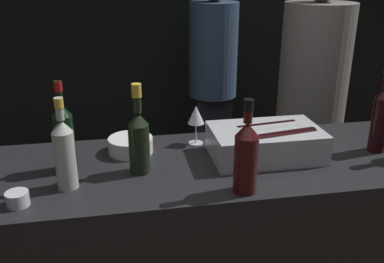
{
  "coord_description": "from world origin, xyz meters",
  "views": [
    {
      "loc": [
        -0.28,
        -1.16,
        1.69
      ],
      "look_at": [
        0.0,
        0.34,
        1.1
      ],
      "focal_mm": 40.0,
      "sensor_mm": 36.0,
      "label": 1
    }
  ],
  "objects": [
    {
      "name": "bowl_white",
      "position": [
        -0.23,
        0.46,
        1.01
      ],
      "size": [
        0.18,
        0.18,
        0.06
      ],
      "color": "white",
      "rests_on": "bar_counter"
    },
    {
      "name": "candle_votive",
      "position": [
        -0.61,
        0.11,
        1.0
      ],
      "size": [
        0.07,
        0.07,
        0.05
      ],
      "color": "silver",
      "rests_on": "bar_counter"
    },
    {
      "name": "person_blond_tee",
      "position": [
        0.89,
        1.16,
        0.94
      ],
      "size": [
        0.41,
        0.41,
        1.71
      ],
      "rotation": [
        0.0,
        0.0,
        2.1
      ],
      "color": "black",
      "rests_on": "ground_plane"
    },
    {
      "name": "red_wine_bottle_burgundy",
      "position": [
        -0.48,
        0.34,
        1.11
      ],
      "size": [
        0.08,
        0.08,
        0.34
      ],
      "color": "black",
      "rests_on": "bar_counter"
    },
    {
      "name": "red_wine_bottle_tall",
      "position": [
        0.76,
        0.3,
        1.13
      ],
      "size": [
        0.07,
        0.07,
        0.37
      ],
      "color": "black",
      "rests_on": "bar_counter"
    },
    {
      "name": "champagne_bottle",
      "position": [
        -0.21,
        0.28,
        1.11
      ],
      "size": [
        0.08,
        0.08,
        0.34
      ],
      "color": "black",
      "rests_on": "bar_counter"
    },
    {
      "name": "person_in_hoodie",
      "position": [
        0.46,
        1.95,
        0.92
      ],
      "size": [
        0.36,
        0.36,
        1.66
      ],
      "rotation": [
        0.0,
        0.0,
        -1.44
      ],
      "color": "black",
      "rests_on": "ground_plane"
    },
    {
      "name": "wine_glass",
      "position": [
        0.05,
        0.5,
        1.1
      ],
      "size": [
        0.07,
        0.07,
        0.17
      ],
      "color": "silver",
      "rests_on": "bar_counter"
    },
    {
      "name": "wall_back_chalkboard",
      "position": [
        0.0,
        2.54,
        1.4
      ],
      "size": [
        6.4,
        0.06,
        2.8
      ],
      "color": "black",
      "rests_on": "ground_plane"
    },
    {
      "name": "ice_bin_with_bottles",
      "position": [
        0.3,
        0.33,
        1.04
      ],
      "size": [
        0.43,
        0.27,
        0.12
      ],
      "color": "#B7BABF",
      "rests_on": "bar_counter"
    },
    {
      "name": "rose_wine_bottle",
      "position": [
        -0.46,
        0.2,
        1.11
      ],
      "size": [
        0.07,
        0.07,
        0.32
      ],
      "color": "#B2B7AD",
      "rests_on": "bar_counter"
    },
    {
      "name": "red_wine_bottle_black_foil",
      "position": [
        0.13,
        0.07,
        1.11
      ],
      "size": [
        0.08,
        0.08,
        0.33
      ],
      "color": "#380F0F",
      "rests_on": "bar_counter"
    }
  ]
}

